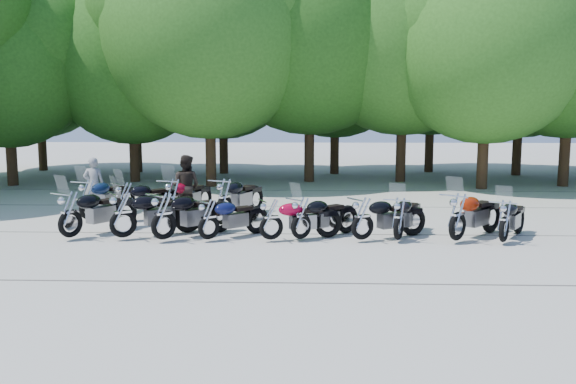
{
  "coord_description": "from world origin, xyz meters",
  "views": [
    {
      "loc": [
        0.55,
        -14.01,
        3.22
      ],
      "look_at": [
        0.0,
        1.5,
        1.1
      ],
      "focal_mm": 38.0,
      "sensor_mm": 36.0,
      "label": 1
    }
  ],
  "objects_px": {
    "motorcycle_1": "(123,213)",
    "rider_1": "(186,186)",
    "motorcycle_3": "(209,218)",
    "motorcycle_9": "(504,220)",
    "motorcycle_5": "(301,217)",
    "motorcycle_0": "(70,213)",
    "motorcycle_10": "(88,198)",
    "motorcycle_7": "(399,217)",
    "motorcycle_13": "(224,198)",
    "rider_0": "(94,185)",
    "motorcycle_11": "(125,200)",
    "motorcycle_6": "(363,217)",
    "motorcycle_12": "(173,197)",
    "motorcycle_4": "(271,218)",
    "motorcycle_8": "(458,215)",
    "motorcycle_2": "(163,214)"
  },
  "relations": [
    {
      "from": "motorcycle_8",
      "to": "motorcycle_1",
      "type": "bearing_deg",
      "value": 41.9
    },
    {
      "from": "motorcycle_6",
      "to": "motorcycle_8",
      "type": "height_order",
      "value": "motorcycle_8"
    },
    {
      "from": "motorcycle_9",
      "to": "motorcycle_11",
      "type": "bearing_deg",
      "value": 16.35
    },
    {
      "from": "motorcycle_2",
      "to": "motorcycle_3",
      "type": "relative_size",
      "value": 1.16
    },
    {
      "from": "motorcycle_5",
      "to": "motorcycle_6",
      "type": "distance_m",
      "value": 1.49
    },
    {
      "from": "motorcycle_0",
      "to": "motorcycle_13",
      "type": "height_order",
      "value": "motorcycle_13"
    },
    {
      "from": "motorcycle_2",
      "to": "rider_1",
      "type": "height_order",
      "value": "rider_1"
    },
    {
      "from": "motorcycle_12",
      "to": "rider_1",
      "type": "height_order",
      "value": "rider_1"
    },
    {
      "from": "motorcycle_5",
      "to": "motorcycle_12",
      "type": "bearing_deg",
      "value": 14.24
    },
    {
      "from": "motorcycle_1",
      "to": "motorcycle_10",
      "type": "distance_m",
      "value": 3.06
    },
    {
      "from": "motorcycle_6",
      "to": "motorcycle_9",
      "type": "bearing_deg",
      "value": -122.83
    },
    {
      "from": "motorcycle_3",
      "to": "motorcycle_9",
      "type": "distance_m",
      "value": 7.11
    },
    {
      "from": "motorcycle_5",
      "to": "rider_1",
      "type": "relative_size",
      "value": 1.16
    },
    {
      "from": "motorcycle_11",
      "to": "motorcycle_12",
      "type": "height_order",
      "value": "motorcycle_12"
    },
    {
      "from": "motorcycle_6",
      "to": "motorcycle_3",
      "type": "bearing_deg",
      "value": 60.77
    },
    {
      "from": "motorcycle_7",
      "to": "motorcycle_9",
      "type": "relative_size",
      "value": 1.02
    },
    {
      "from": "motorcycle_1",
      "to": "motorcycle_5",
      "type": "relative_size",
      "value": 1.11
    },
    {
      "from": "rider_0",
      "to": "motorcycle_6",
      "type": "bearing_deg",
      "value": 140.87
    },
    {
      "from": "motorcycle_2",
      "to": "motorcycle_9",
      "type": "height_order",
      "value": "motorcycle_2"
    },
    {
      "from": "motorcycle_13",
      "to": "motorcycle_3",
      "type": "bearing_deg",
      "value": 114.41
    },
    {
      "from": "motorcycle_11",
      "to": "motorcycle_2",
      "type": "bearing_deg",
      "value": 162.77
    },
    {
      "from": "motorcycle_11",
      "to": "motorcycle_12",
      "type": "relative_size",
      "value": 0.94
    },
    {
      "from": "motorcycle_11",
      "to": "rider_1",
      "type": "height_order",
      "value": "rider_1"
    },
    {
      "from": "motorcycle_1",
      "to": "motorcycle_5",
      "type": "height_order",
      "value": "motorcycle_1"
    },
    {
      "from": "motorcycle_10",
      "to": "rider_0",
      "type": "height_order",
      "value": "rider_0"
    },
    {
      "from": "motorcycle_2",
      "to": "motorcycle_7",
      "type": "xyz_separation_m",
      "value": [
        5.71,
        0.21,
        -0.07
      ]
    },
    {
      "from": "motorcycle_1",
      "to": "rider_1",
      "type": "xyz_separation_m",
      "value": [
        0.91,
        3.26,
        0.26
      ]
    },
    {
      "from": "motorcycle_0",
      "to": "motorcycle_3",
      "type": "height_order",
      "value": "motorcycle_0"
    },
    {
      "from": "motorcycle_12",
      "to": "motorcycle_13",
      "type": "distance_m",
      "value": 1.5
    },
    {
      "from": "motorcycle_0",
      "to": "motorcycle_6",
      "type": "distance_m",
      "value": 7.19
    },
    {
      "from": "motorcycle_5",
      "to": "motorcycle_8",
      "type": "xyz_separation_m",
      "value": [
        3.76,
        -0.09,
        0.07
      ]
    },
    {
      "from": "motorcycle_3",
      "to": "motorcycle_6",
      "type": "height_order",
      "value": "motorcycle_6"
    },
    {
      "from": "motorcycle_10",
      "to": "rider_1",
      "type": "distance_m",
      "value": 2.82
    },
    {
      "from": "motorcycle_1",
      "to": "motorcycle_3",
      "type": "relative_size",
      "value": 1.16
    },
    {
      "from": "motorcycle_0",
      "to": "motorcycle_9",
      "type": "bearing_deg",
      "value": -149.67
    },
    {
      "from": "motorcycle_5",
      "to": "motorcycle_11",
      "type": "height_order",
      "value": "motorcycle_11"
    },
    {
      "from": "motorcycle_2",
      "to": "motorcycle_9",
      "type": "relative_size",
      "value": 1.13
    },
    {
      "from": "motorcycle_3",
      "to": "motorcycle_7",
      "type": "xyz_separation_m",
      "value": [
        4.62,
        0.11,
        0.03
      ]
    },
    {
      "from": "rider_0",
      "to": "rider_1",
      "type": "bearing_deg",
      "value": 152.56
    },
    {
      "from": "motorcycle_1",
      "to": "motorcycle_9",
      "type": "bearing_deg",
      "value": -125.65
    },
    {
      "from": "motorcycle_0",
      "to": "motorcycle_10",
      "type": "relative_size",
      "value": 1.01
    },
    {
      "from": "motorcycle_1",
      "to": "motorcycle_13",
      "type": "xyz_separation_m",
      "value": [
        2.15,
        2.58,
        0.02
      ]
    },
    {
      "from": "motorcycle_10",
      "to": "motorcycle_12",
      "type": "bearing_deg",
      "value": -155.73
    },
    {
      "from": "motorcycle_8",
      "to": "motorcycle_12",
      "type": "height_order",
      "value": "motorcycle_12"
    },
    {
      "from": "motorcycle_7",
      "to": "motorcycle_13",
      "type": "relative_size",
      "value": 0.88
    },
    {
      "from": "motorcycle_0",
      "to": "motorcycle_12",
      "type": "height_order",
      "value": "motorcycle_12"
    },
    {
      "from": "motorcycle_10",
      "to": "motorcycle_11",
      "type": "distance_m",
      "value": 1.11
    },
    {
      "from": "motorcycle_9",
      "to": "motorcycle_1",
      "type": "bearing_deg",
      "value": 30.06
    },
    {
      "from": "motorcycle_4",
      "to": "motorcycle_7",
      "type": "bearing_deg",
      "value": -110.09
    },
    {
      "from": "motorcycle_3",
      "to": "motorcycle_13",
      "type": "distance_m",
      "value": 2.68
    }
  ]
}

